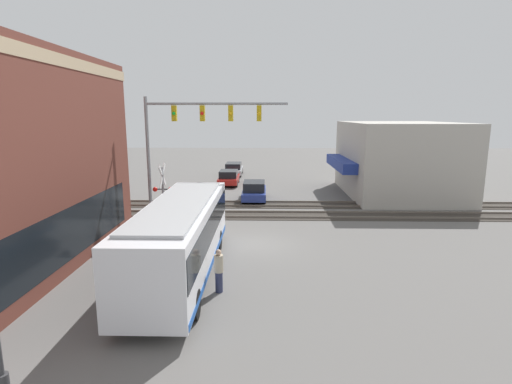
# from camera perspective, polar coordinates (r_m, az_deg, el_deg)

# --- Properties ---
(ground_plane) EXTENTS (120.00, 120.00, 0.00)m
(ground_plane) POSITION_cam_1_polar(r_m,az_deg,el_deg) (20.75, -0.51, -7.48)
(ground_plane) COLOR #605E5B
(shop_building) EXTENTS (11.31, 9.46, 5.96)m
(shop_building) POSITION_cam_1_polar(r_m,az_deg,el_deg) (35.05, 19.57, 4.48)
(shop_building) COLOR #B2ADA3
(shop_building) RESTS_ON ground
(city_bus) EXTENTS (10.71, 2.59, 3.14)m
(city_bus) POSITION_cam_1_polar(r_m,az_deg,el_deg) (16.66, -10.70, -6.12)
(city_bus) COLOR silver
(city_bus) RESTS_ON ground
(traffic_signal_gantry) EXTENTS (0.42, 8.28, 7.60)m
(traffic_signal_gantry) POSITION_cam_1_polar(r_m,az_deg,el_deg) (23.74, -9.22, 8.87)
(traffic_signal_gantry) COLOR gray
(traffic_signal_gantry) RESTS_ON ground
(crossing_signal) EXTENTS (1.41, 1.18, 3.81)m
(crossing_signal) POSITION_cam_1_polar(r_m,az_deg,el_deg) (23.86, -13.16, 0.37)
(crossing_signal) COLOR gray
(crossing_signal) RESTS_ON ground
(rail_track_near) EXTENTS (2.60, 60.00, 0.15)m
(rail_track_near) POSITION_cam_1_polar(r_m,az_deg,el_deg) (26.50, -0.10, -3.30)
(rail_track_near) COLOR #332D28
(rail_track_near) RESTS_ON ground
(rail_track_far) EXTENTS (2.60, 60.00, 0.15)m
(rail_track_far) POSITION_cam_1_polar(r_m,az_deg,el_deg) (29.61, 0.05, -1.77)
(rail_track_far) COLOR #332D28
(rail_track_far) RESTS_ON ground
(parked_car_blue) EXTENTS (4.26, 1.82, 1.50)m
(parked_car_blue) POSITION_cam_1_polar(r_m,az_deg,el_deg) (31.00, -0.26, 0.07)
(parked_car_blue) COLOR navy
(parked_car_blue) RESTS_ON ground
(parked_car_red) EXTENTS (4.21, 1.82, 1.40)m
(parked_car_red) POSITION_cam_1_polar(r_m,az_deg,el_deg) (37.92, -3.91, 2.00)
(parked_car_red) COLOR #B21E19
(parked_car_red) RESTS_ON ground
(parked_car_silver) EXTENTS (4.77, 1.82, 1.38)m
(parked_car_silver) POSITION_cam_1_polar(r_m,az_deg,el_deg) (43.98, -3.20, 3.26)
(parked_car_silver) COLOR #B7B7BC
(parked_car_silver) RESTS_ON ground
(pedestrian_near_bus) EXTENTS (0.34, 0.34, 1.67)m
(pedestrian_near_bus) POSITION_cam_1_polar(r_m,az_deg,el_deg) (15.26, -5.33, -11.10)
(pedestrian_near_bus) COLOR #2D3351
(pedestrian_near_bus) RESTS_ON ground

